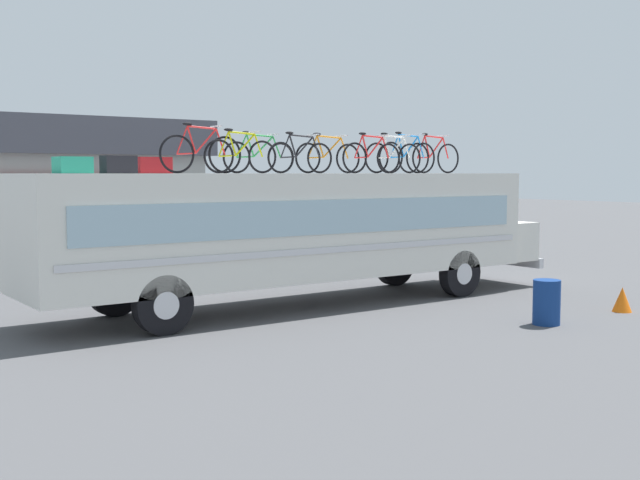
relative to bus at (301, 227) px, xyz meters
The scene contains 17 objects.
ground_plane 1.69m from the bus, behind, with size 120.00×120.00×0.00m, color #4C4C4F.
bus is the anchor object (origin of this frame).
luggage_bag_1 4.98m from the bus, behind, with size 0.57×0.53×0.29m, color #1E7F66.
luggage_bag_2 4.22m from the bus, behind, with size 0.58×0.37×0.32m, color black.
luggage_bag_3 3.47m from the bus, behind, with size 0.66×0.51×0.31m, color maroon.
rooftop_bicycle_1 2.89m from the bus, behind, with size 1.73×0.44×0.95m.
rooftop_bicycle_2 2.20m from the bus, behind, with size 1.64×0.44×0.87m.
rooftop_bicycle_3 1.74m from the bus, 159.27° to the left, with size 1.71×0.44×0.87m.
rooftop_bicycle_4 1.49m from the bus, 67.87° to the left, with size 1.65×0.44×0.87m.
rooftop_bicycle_5 1.73m from the bus, 12.65° to the left, with size 1.75×0.44×0.88m.
rooftop_bicycle_6 2.24m from the bus, 11.86° to the right, with size 1.62×0.44×0.89m.
rooftop_bicycle_7 2.89m from the bus, ahead, with size 1.68×0.44×0.92m.
rooftop_bicycle_8 3.65m from the bus, ahead, with size 1.79×0.44×0.98m.
rooftop_bicycle_9 4.43m from the bus, ahead, with size 1.76×0.44×0.97m.
roadside_building 13.24m from the bus, 95.24° to the left, with size 9.10×6.85×4.55m.
trash_bin 5.24m from the bus, 60.98° to the right, with size 0.50×0.50×0.84m, color navy.
traffic_cone 6.74m from the bus, 42.83° to the right, with size 0.39×0.39×0.50m, color orange.
Camera 1 is at (-9.25, -13.71, 2.81)m, focal length 44.35 mm.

